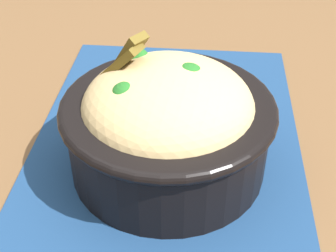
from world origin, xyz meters
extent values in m
cube|color=brown|center=(0.00, 0.00, 0.75)|extent=(1.03, 0.96, 0.03)
cylinder|color=brown|center=(0.46, 0.42, 0.37)|extent=(0.04, 0.04, 0.74)
cube|color=navy|center=(0.03, 0.02, 0.77)|extent=(0.48, 0.30, 0.00)
cylinder|color=black|center=(0.02, 0.01, 0.81)|extent=(0.19, 0.19, 0.08)
torus|color=black|center=(0.02, 0.01, 0.84)|extent=(0.20, 0.20, 0.01)
ellipsoid|color=tan|center=(0.02, 0.01, 0.84)|extent=(0.19, 0.19, 0.08)
sphere|color=#216522|center=(0.03, -0.01, 0.86)|extent=(0.03, 0.03, 0.03)
sphere|color=#216522|center=(0.06, 0.05, 0.86)|extent=(0.03, 0.03, 0.03)
sphere|color=#216522|center=(0.00, 0.05, 0.86)|extent=(0.03, 0.03, 0.03)
cylinder|color=orange|center=(0.05, -0.01, 0.86)|extent=(0.01, 0.03, 0.01)
cylinder|color=orange|center=(0.05, -0.02, 0.86)|extent=(0.03, 0.03, 0.01)
cube|color=brown|center=(0.05, 0.05, 0.87)|extent=(0.04, 0.05, 0.06)
cube|color=brown|center=(0.04, 0.06, 0.87)|extent=(0.04, 0.05, 0.05)
cube|color=beige|center=(0.13, -0.05, 0.77)|extent=(0.01, 0.07, 0.00)
cube|color=beige|center=(0.13, -0.01, 0.77)|extent=(0.01, 0.01, 0.00)
cube|color=beige|center=(0.13, 0.01, 0.77)|extent=(0.02, 0.03, 0.00)
cube|color=beige|center=(0.14, 0.04, 0.77)|extent=(0.00, 0.02, 0.00)
cube|color=beige|center=(0.14, 0.04, 0.77)|extent=(0.00, 0.02, 0.00)
cube|color=beige|center=(0.13, 0.04, 0.77)|extent=(0.00, 0.02, 0.00)
cube|color=beige|center=(0.13, 0.04, 0.77)|extent=(0.00, 0.02, 0.00)
camera|label=1|loc=(-0.34, -0.01, 1.10)|focal=51.31mm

